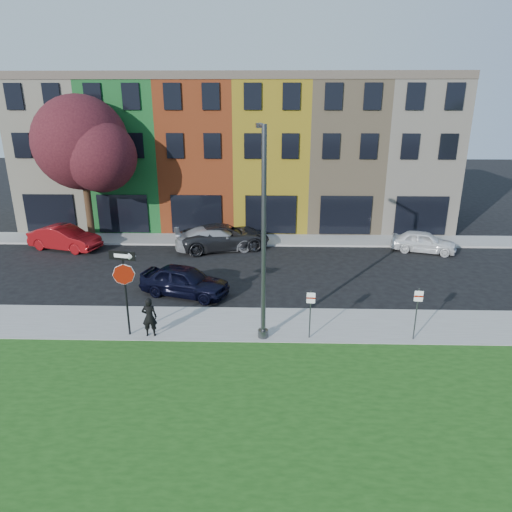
{
  "coord_description": "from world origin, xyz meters",
  "views": [
    {
      "loc": [
        -0.17,
        -13.72,
        8.75
      ],
      "look_at": [
        -0.65,
        4.0,
        2.7
      ],
      "focal_mm": 32.0,
      "sensor_mm": 36.0,
      "label": 1
    }
  ],
  "objects_px": {
    "street_lamp": "(263,236)",
    "stop_sign": "(124,276)",
    "man": "(149,317)",
    "sedan_near": "(185,281)"
  },
  "relations": [
    {
      "from": "street_lamp",
      "to": "stop_sign",
      "type": "bearing_deg",
      "value": 176.19
    },
    {
      "from": "stop_sign",
      "to": "man",
      "type": "xyz_separation_m",
      "value": [
        0.84,
        -0.06,
        -1.63
      ]
    },
    {
      "from": "man",
      "to": "sedan_near",
      "type": "height_order",
      "value": "man"
    },
    {
      "from": "stop_sign",
      "to": "man",
      "type": "bearing_deg",
      "value": 7.58
    },
    {
      "from": "street_lamp",
      "to": "sedan_near",
      "type": "bearing_deg",
      "value": 127.62
    },
    {
      "from": "stop_sign",
      "to": "man",
      "type": "height_order",
      "value": "stop_sign"
    },
    {
      "from": "stop_sign",
      "to": "sedan_near",
      "type": "relative_size",
      "value": 0.75
    },
    {
      "from": "stop_sign",
      "to": "man",
      "type": "relative_size",
      "value": 2.17
    },
    {
      "from": "man",
      "to": "sedan_near",
      "type": "xyz_separation_m",
      "value": [
        0.6,
        4.2,
        -0.18
      ]
    },
    {
      "from": "man",
      "to": "sedan_near",
      "type": "relative_size",
      "value": 0.35
    }
  ]
}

